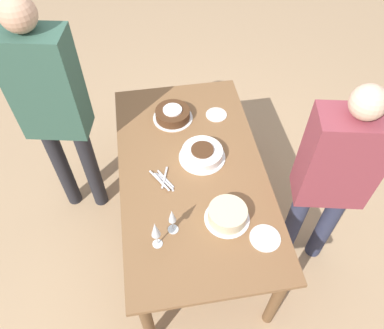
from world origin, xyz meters
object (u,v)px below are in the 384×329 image
wine_glass_near (172,217)px  person_cutting (52,104)px  cake_center_white (202,154)px  wine_glass_far (155,230)px  cake_front_chocolate (173,114)px  person_watching (334,174)px  cake_back_decorated (227,215)px

wine_glass_near → person_cutting: (-0.81, -0.63, 0.19)m
cake_center_white → wine_glass_far: size_ratio=1.37×
cake_front_chocolate → wine_glass_far: bearing=-12.2°
wine_glass_far → person_cutting: size_ratio=0.13×
wine_glass_near → wine_glass_far: size_ratio=0.89×
person_cutting → person_watching: bearing=-12.6°
cake_front_chocolate → wine_glass_far: (0.97, -0.21, 0.12)m
cake_center_white → wine_glass_near: (0.50, -0.26, 0.10)m
cake_center_white → wine_glass_far: 0.69m
cake_front_chocolate → person_watching: bearing=45.4°
cake_center_white → person_watching: size_ratio=0.20×
cake_center_white → cake_front_chocolate: size_ratio=1.07×
cake_front_chocolate → wine_glass_far: 1.00m
wine_glass_near → person_watching: size_ratio=0.13×
cake_front_chocolate → person_cutting: person_cutting is taller
cake_back_decorated → person_cutting: person_cutting is taller
cake_center_white → wine_glass_far: wine_glass_far is taller
person_watching → cake_center_white: bearing=-19.0°
wine_glass_far → cake_back_decorated: bearing=103.1°
cake_back_decorated → person_cutting: 1.27m
cake_front_chocolate → person_cutting: bearing=-83.1°
cake_back_decorated → wine_glass_near: 0.33m
cake_center_white → cake_front_chocolate: 0.42m
wine_glass_near → person_cutting: person_cutting is taller
person_watching → person_cutting: bearing=-12.3°
wine_glass_near → person_cutting: size_ratio=0.11×
cake_center_white → cake_front_chocolate: bearing=-160.3°
cake_front_chocolate → person_watching: person_watching is taller
cake_back_decorated → wine_glass_near: wine_glass_near is taller
cake_back_decorated → wine_glass_near: (0.02, -0.32, 0.09)m
cake_back_decorated → person_watching: size_ratio=0.17×
wine_glass_far → person_watching: (-0.17, 1.03, 0.05)m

